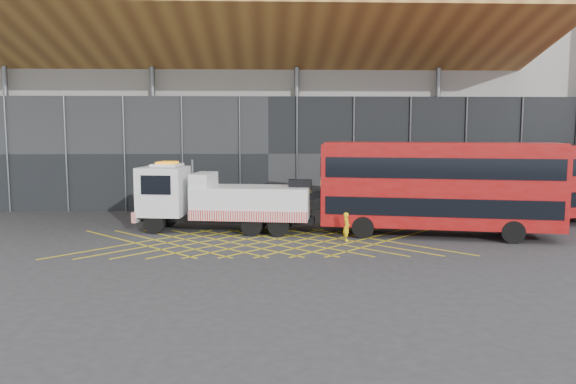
{
  "coord_description": "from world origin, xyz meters",
  "views": [
    {
      "loc": [
        1.85,
        -28.17,
        5.77
      ],
      "look_at": [
        3.0,
        1.5,
        2.4
      ],
      "focal_mm": 35.0,
      "sensor_mm": 36.0,
      "label": 1
    }
  ],
  "objects": [
    {
      "name": "construction_building",
      "position": [
        1.92,
        18.4,
        8.98
      ],
      "size": [
        55.0,
        23.97,
        18.0
      ],
      "color": "gray",
      "rests_on": "ground_plane"
    },
    {
      "name": "worker",
      "position": [
        5.97,
        0.14,
        0.74
      ],
      "size": [
        0.36,
        0.54,
        1.48
      ],
      "primitive_type": "imported",
      "rotation": [
        0.0,
        0.0,
        1.56
      ],
      "color": "yellow",
      "rests_on": "ground_plane"
    },
    {
      "name": "recovery_truck",
      "position": [
        -0.87,
        3.12,
        1.84
      ],
      "size": [
        11.48,
        4.24,
        3.98
      ],
      "rotation": [
        0.0,
        0.0,
        -0.16
      ],
      "color": "black",
      "rests_on": "ground_plane"
    },
    {
      "name": "road_markings",
      "position": [
        1.6,
        0.0,
        0.01
      ],
      "size": [
        19.96,
        7.16,
        0.01
      ],
      "color": "gold",
      "rests_on": "ground_plane"
    },
    {
      "name": "bus_towed",
      "position": [
        11.04,
        1.22,
        2.79
      ],
      "size": [
        12.66,
        5.5,
        5.03
      ],
      "rotation": [
        0.0,
        0.0,
        -0.22
      ],
      "color": "maroon",
      "rests_on": "ground_plane"
    },
    {
      "name": "ground_plane",
      "position": [
        0.0,
        0.0,
        0.0
      ],
      "size": [
        120.0,
        120.0,
        0.0
      ],
      "primitive_type": "plane",
      "color": "#2A2A2C"
    }
  ]
}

